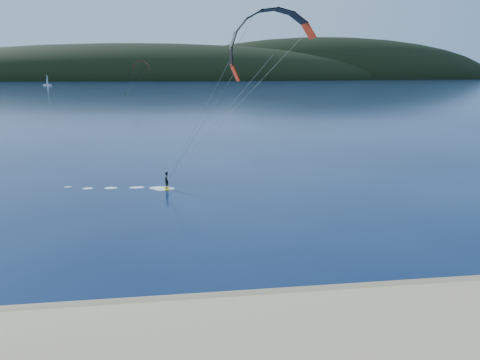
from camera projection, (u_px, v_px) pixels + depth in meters
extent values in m
cube|color=olive|center=(175.00, 308.00, 21.64)|extent=(220.00, 2.50, 0.10)
ellipsoid|color=black|center=(146.00, 80.00, 704.35)|extent=(840.00, 280.00, 110.00)
ellipsoid|color=black|center=(327.00, 79.00, 783.11)|extent=(600.00, 240.00, 140.00)
cube|color=gold|center=(167.00, 189.00, 43.83)|extent=(0.52, 1.36, 0.08)
imported|color=black|center=(166.00, 180.00, 43.63)|extent=(0.44, 0.63, 1.64)
cylinder|color=gray|center=(217.00, 122.00, 39.80)|extent=(0.02, 0.02, 15.57)
cube|color=gold|center=(126.00, 96.00, 218.16)|extent=(1.15, 1.28, 0.07)
imported|color=black|center=(126.00, 94.00, 217.96)|extent=(0.97, 0.99, 1.61)
cylinder|color=gray|center=(134.00, 81.00, 213.66)|extent=(0.02, 0.02, 15.78)
cube|color=white|center=(47.00, 85.00, 387.98)|extent=(6.90, 2.48, 1.19)
cylinder|color=white|center=(47.00, 80.00, 386.88)|extent=(0.17, 0.17, 9.38)
cube|color=white|center=(47.00, 80.00, 388.04)|extent=(0.14, 2.22, 6.82)
cube|color=white|center=(47.00, 82.00, 385.97)|extent=(0.12, 1.71, 4.26)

